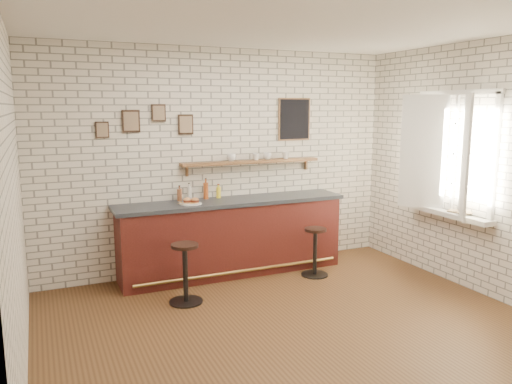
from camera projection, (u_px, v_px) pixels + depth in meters
ground at (288, 322)px, 5.24m from camera, size 5.00×5.00×0.00m
bar_counter at (232, 237)px, 6.70m from camera, size 3.10×0.65×1.01m
sandwich_plate at (191, 204)px, 6.32m from camera, size 0.28×0.28×0.01m
ciabatta_sandwich at (191, 200)px, 6.32m from camera, size 0.21×0.14×0.07m
potato_chips at (189, 203)px, 6.32m from camera, size 0.25×0.18×0.00m
bitters_bottle_brown at (180, 195)px, 6.51m from camera, size 0.06×0.06×0.21m
bitters_bottle_white at (189, 193)px, 6.56m from camera, size 0.06×0.06×0.23m
bitters_bottle_amber at (206, 190)px, 6.65m from camera, size 0.07×0.07×0.28m
condiment_bottle_yellow at (219, 192)px, 6.73m from camera, size 0.06×0.06×0.19m
bar_stool_left at (185, 271)px, 5.69m from camera, size 0.39×0.39×0.70m
bar_stool_right at (315, 250)px, 6.62m from camera, size 0.36×0.36×0.65m
wall_shelf at (251, 162)px, 6.86m from camera, size 2.00×0.18×0.18m
shelf_cup_a at (232, 158)px, 6.73m from camera, size 0.17×0.17×0.10m
shelf_cup_b at (256, 157)px, 6.88m from camera, size 0.14×0.14×0.09m
shelf_cup_c at (267, 156)px, 6.94m from camera, size 0.13×0.13×0.09m
shelf_cup_d at (286, 155)px, 7.06m from camera, size 0.13×0.13×0.10m
back_wall_decor at (237, 120)px, 6.77m from camera, size 2.96×0.02×0.56m
window_sill at (446, 213)px, 6.31m from camera, size 0.20×1.35×0.06m
casement_window at (448, 154)px, 6.17m from camera, size 0.40×1.30×1.56m
book_lower at (455, 212)px, 6.16m from camera, size 0.23×0.24×0.02m
book_upper at (457, 211)px, 6.13m from camera, size 0.28×0.29×0.02m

